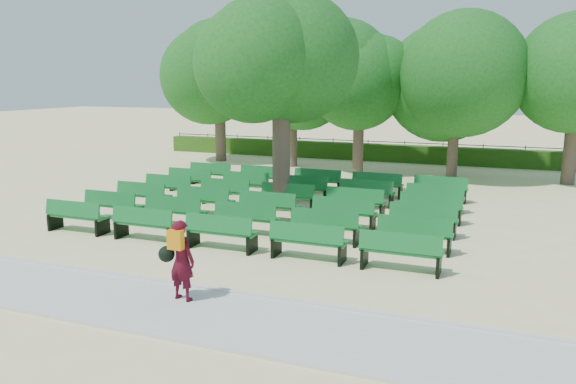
# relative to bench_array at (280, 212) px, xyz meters

# --- Properties ---
(ground) EXTENTS (120.00, 120.00, 0.00)m
(ground) POSITION_rel_bench_array_xyz_m (0.64, -0.50, -0.10)
(ground) COLOR beige
(paving) EXTENTS (30.00, 2.20, 0.06)m
(paving) POSITION_rel_bench_array_xyz_m (0.64, -7.90, -0.07)
(paving) COLOR silver
(paving) RESTS_ON ground
(curb) EXTENTS (30.00, 0.12, 0.10)m
(curb) POSITION_rel_bench_array_xyz_m (0.64, -6.75, -0.05)
(curb) COLOR silver
(curb) RESTS_ON ground
(hedge) EXTENTS (26.00, 0.70, 0.90)m
(hedge) POSITION_rel_bench_array_xyz_m (0.64, 13.50, 0.35)
(hedge) COLOR #2A5415
(hedge) RESTS_ON ground
(fence) EXTENTS (26.00, 0.10, 1.02)m
(fence) POSITION_rel_bench_array_xyz_m (0.64, 13.90, -0.10)
(fence) COLOR black
(fence) RESTS_ON ground
(tree_line) EXTENTS (21.80, 6.80, 7.04)m
(tree_line) POSITION_rel_bench_array_xyz_m (0.64, 9.50, -0.10)
(tree_line) COLOR #1A5E1C
(tree_line) RESTS_ON ground
(bench_array) EXTENTS (1.90, 0.73, 1.17)m
(bench_array) POSITION_rel_bench_array_xyz_m (0.00, 0.00, 0.00)
(bench_array) COLOR #12692A
(bench_array) RESTS_ON ground
(tree_among) EXTENTS (4.62, 4.62, 6.56)m
(tree_among) POSITION_rel_bench_array_xyz_m (-0.27, 0.78, 4.34)
(tree_among) COLOR brown
(tree_among) RESTS_ON ground
(person) EXTENTS (0.78, 0.49, 1.61)m
(person) POSITION_rel_bench_array_xyz_m (0.91, -7.45, 0.79)
(person) COLOR #440917
(person) RESTS_ON ground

